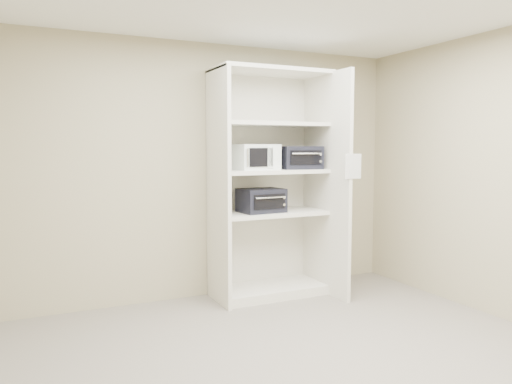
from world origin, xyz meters
name	(u,v)px	position (x,y,z in m)	size (l,w,h in m)	color
floor	(300,367)	(0.00, 0.00, 0.00)	(4.50, 4.00, 0.01)	slate
wall_back	(206,171)	(0.00, 2.00, 1.35)	(4.50, 0.02, 2.70)	tan
shelving_unit	(274,191)	(0.67, 1.70, 1.13)	(1.24, 0.92, 2.42)	silver
microwave	(255,157)	(0.45, 1.72, 1.50)	(0.44, 0.34, 0.27)	white
toaster_oven_upper	(300,158)	(0.96, 1.65, 1.49)	(0.43, 0.32, 0.25)	black
toaster_oven_lower	(261,200)	(0.50, 1.67, 1.04)	(0.45, 0.34, 0.25)	black
paper_sign	(353,166)	(1.24, 1.07, 1.42)	(0.19, 0.01, 0.25)	white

